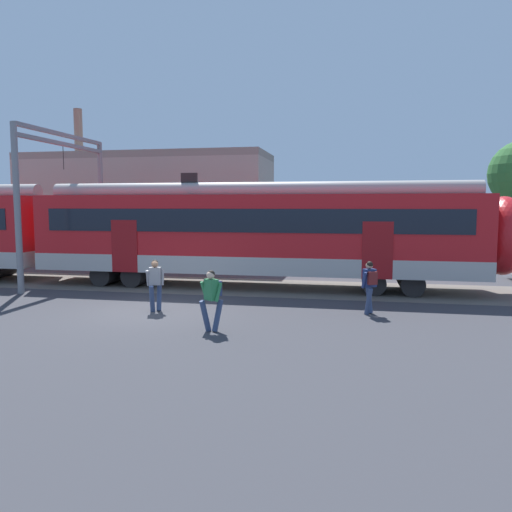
{
  "coord_description": "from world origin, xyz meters",
  "views": [
    {
      "loc": [
        6.42,
        -14.81,
        3.38
      ],
      "look_at": [
        2.99,
        2.36,
        1.6
      ],
      "focal_mm": 35.0,
      "sensor_mm": 36.0,
      "label": 1
    }
  ],
  "objects_px": {
    "pedestrian_green": "(212,295)",
    "pedestrian_navy": "(370,283)",
    "commuter_train": "(65,231)",
    "pedestrian_grey": "(155,281)"
  },
  "relations": [
    {
      "from": "commuter_train",
      "to": "pedestrian_green",
      "type": "xyz_separation_m",
      "value": [
        8.93,
        -7.37,
        -1.26
      ]
    },
    {
      "from": "commuter_train",
      "to": "pedestrian_navy",
      "type": "relative_size",
      "value": 22.83
    },
    {
      "from": "commuter_train",
      "to": "pedestrian_navy",
      "type": "distance_m",
      "value": 13.9
    },
    {
      "from": "pedestrian_green",
      "to": "commuter_train",
      "type": "bearing_deg",
      "value": 140.45
    },
    {
      "from": "pedestrian_green",
      "to": "pedestrian_navy",
      "type": "relative_size",
      "value": 1.0
    },
    {
      "from": "pedestrian_grey",
      "to": "pedestrian_navy",
      "type": "relative_size",
      "value": 1.0
    },
    {
      "from": "commuter_train",
      "to": "pedestrian_navy",
      "type": "xyz_separation_m",
      "value": [
        13.13,
        -4.38,
        -1.26
      ]
    },
    {
      "from": "pedestrian_grey",
      "to": "pedestrian_green",
      "type": "xyz_separation_m",
      "value": [
        2.5,
        -2.12,
        0.0
      ]
    },
    {
      "from": "pedestrian_grey",
      "to": "pedestrian_navy",
      "type": "height_order",
      "value": "same"
    },
    {
      "from": "pedestrian_green",
      "to": "pedestrian_navy",
      "type": "height_order",
      "value": "same"
    }
  ]
}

